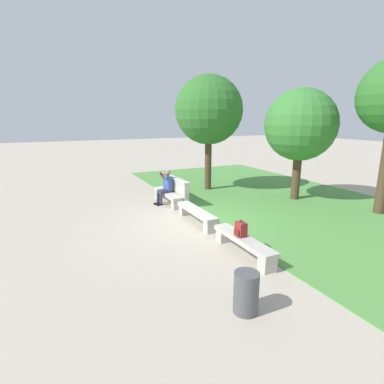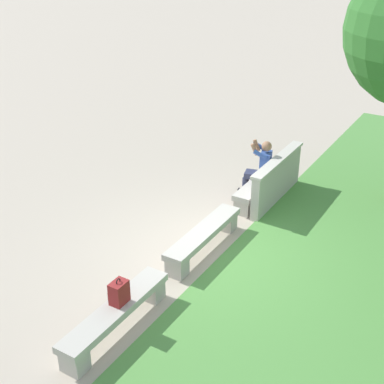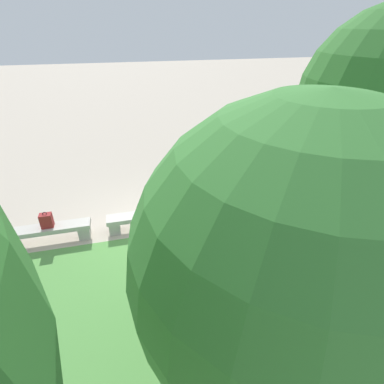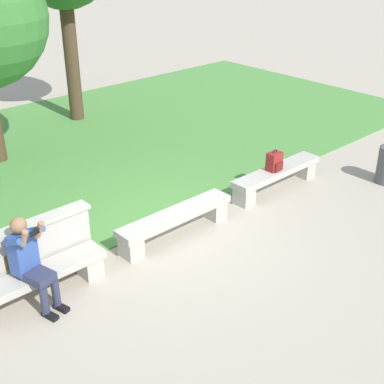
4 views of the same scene
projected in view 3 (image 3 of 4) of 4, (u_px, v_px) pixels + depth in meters
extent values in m
plane|color=#B2A593|center=(150.00, 227.00, 8.10)|extent=(80.00, 80.00, 0.00)
cube|color=#B7B2A8|center=(241.00, 202.00, 8.46)|extent=(2.20, 0.40, 0.12)
cube|color=#B7B2A8|center=(269.00, 205.00, 8.77)|extent=(0.28, 0.34, 0.33)
cube|color=#B7B2A8|center=(209.00, 213.00, 8.38)|extent=(0.28, 0.34, 0.33)
cube|color=#B7B2A8|center=(149.00, 215.00, 7.91)|extent=(2.20, 0.40, 0.12)
cube|color=#B7B2A8|center=(183.00, 217.00, 8.21)|extent=(0.28, 0.34, 0.33)
cube|color=#B7B2A8|center=(115.00, 227.00, 7.82)|extent=(0.28, 0.34, 0.33)
cube|color=#B7B2A8|center=(44.00, 229.00, 7.36)|extent=(2.20, 0.40, 0.12)
cube|color=#B7B2A8|center=(85.00, 231.00, 7.66)|extent=(0.28, 0.34, 0.33)
cube|color=#B7B2A8|center=(6.00, 242.00, 7.27)|extent=(0.28, 0.34, 0.33)
cube|color=#B7B2A8|center=(246.00, 206.00, 8.13)|extent=(2.25, 0.18, 0.95)
cube|color=beige|center=(247.00, 190.00, 7.88)|extent=(2.31, 0.24, 0.06)
cube|color=brown|center=(245.00, 201.00, 8.16)|extent=(0.44, 0.02, 0.22)
cube|color=black|center=(234.00, 205.00, 9.03)|extent=(0.16, 0.26, 0.06)
cylinder|color=#2D334C|center=(236.00, 200.00, 8.87)|extent=(0.11, 0.11, 0.42)
cube|color=black|center=(228.00, 207.00, 8.95)|extent=(0.16, 0.26, 0.06)
cylinder|color=#2D334C|center=(230.00, 202.00, 8.79)|extent=(0.11, 0.11, 0.42)
cube|color=#2D334C|center=(238.00, 196.00, 8.55)|extent=(0.39, 0.48, 0.12)
cube|color=#33519E|center=(243.00, 191.00, 8.24)|extent=(0.38, 0.30, 0.56)
sphere|color=#9E7051|center=(245.00, 177.00, 8.03)|extent=(0.22, 0.22, 0.22)
cylinder|color=#33519E|center=(247.00, 178.00, 8.25)|extent=(0.16, 0.32, 0.21)
cylinder|color=#9E7051|center=(243.00, 174.00, 8.29)|extent=(0.10, 0.19, 0.27)
cylinder|color=#33519E|center=(236.00, 181.00, 8.09)|extent=(0.16, 0.32, 0.21)
cylinder|color=#9E7051|center=(235.00, 176.00, 8.19)|extent=(0.14, 0.20, 0.27)
cube|color=black|center=(238.00, 173.00, 8.26)|extent=(0.15, 0.05, 0.08)
cube|color=maroon|center=(46.00, 221.00, 7.27)|extent=(0.28, 0.20, 0.36)
cube|color=maroon|center=(48.00, 220.00, 7.40)|extent=(0.20, 0.06, 0.16)
torus|color=black|center=(44.00, 214.00, 7.17)|extent=(0.10, 0.02, 0.10)
sphere|color=#387A33|center=(294.00, 260.00, 2.55)|extent=(2.83, 2.83, 2.83)
cylinder|color=#4C3826|center=(354.00, 217.00, 6.09)|extent=(0.31, 0.31, 2.74)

